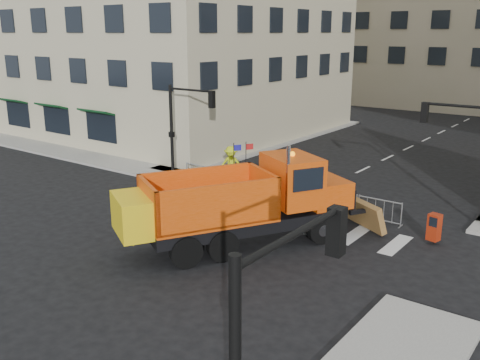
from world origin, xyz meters
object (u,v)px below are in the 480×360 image
Objects in this scene: cop_a at (343,199)px; newspaper_box at (434,227)px; plow_truck at (239,201)px; cop_b at (335,200)px; cop_c at (332,198)px; worker at (231,165)px.

newspaper_box is at bearing 167.72° from cop_a.
newspaper_box is (6.17, 4.77, -1.15)m from plow_truck.
cop_b is (1.51, 5.25, -1.01)m from plow_truck.
cop_a is at bearing 165.32° from cop_b.
cop_b is at bearing -168.33° from cop_c.
cop_b is 7.18m from worker.
newspaper_box is (4.69, -0.25, -0.26)m from cop_c.
cop_a is (1.93, 5.25, -0.87)m from plow_truck.
worker is 11.84m from newspaper_box.
cop_c is (1.48, 5.02, -0.89)m from plow_truck.
plow_truck is at bearing -129.14° from newspaper_box.
newspaper_box is (11.68, -1.88, -0.48)m from worker.
worker reaches higher than cop_c.
cop_a is 0.51m from cop_c.
cop_a is at bearing 9.47° from plow_truck.
cop_b is 0.87× the size of cop_c.
cop_a is 7.59m from worker.
plow_truck reaches higher than worker.
cop_b is 0.81× the size of worker.
cop_c is 1.74× the size of newspaper_box.
cop_c is at bearing -169.95° from newspaper_box.
worker is (-7.03, 1.40, 0.34)m from cop_b.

